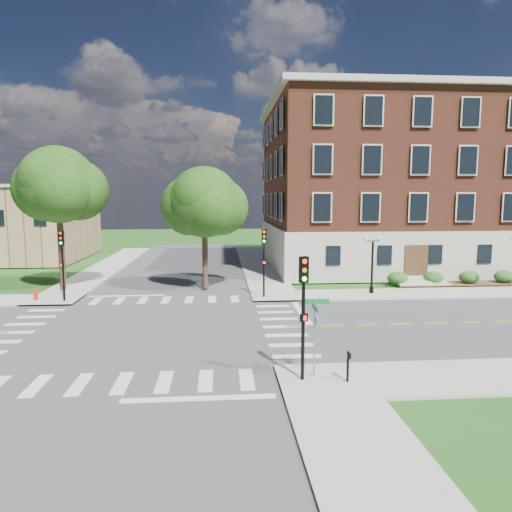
{
  "coord_description": "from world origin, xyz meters",
  "views": [
    {
      "loc": [
        3.83,
        -24.31,
        7.09
      ],
      "look_at": [
        6.2,
        6.01,
        3.2
      ],
      "focal_mm": 32.0,
      "sensor_mm": 36.0,
      "label": 1
    }
  ],
  "objects": [
    {
      "name": "street_sign_pole",
      "position": [
        7.45,
        -7.34,
        2.31
      ],
      "size": [
        1.1,
        1.1,
        3.1
      ],
      "color": "gray",
      "rests_on": "ground"
    },
    {
      "name": "ground",
      "position": [
        0.0,
        0.0,
        0.0
      ],
      "size": [
        160.0,
        160.0,
        0.0
      ],
      "primitive_type": "plane",
      "color": "#1D4D15",
      "rests_on": "ground"
    },
    {
      "name": "road_ns",
      "position": [
        0.0,
        0.0,
        0.01
      ],
      "size": [
        12.0,
        90.0,
        0.01
      ],
      "primitive_type": "cube",
      "color": "#3D3D3F",
      "rests_on": "ground"
    },
    {
      "name": "crosswalk_east",
      "position": [
        7.2,
        0.0,
        0.0
      ],
      "size": [
        2.2,
        10.2,
        0.02
      ],
      "primitive_type": null,
      "color": "silver",
      "rests_on": "ground"
    },
    {
      "name": "tree_c",
      "position": [
        -8.2,
        11.04,
        8.03
      ],
      "size": [
        5.73,
        5.73,
        10.8
      ],
      "color": "#302218",
      "rests_on": "ground"
    },
    {
      "name": "push_button_post",
      "position": [
        8.61,
        -7.99,
        0.8
      ],
      "size": [
        0.14,
        0.21,
        1.2
      ],
      "color": "black",
      "rests_on": "ground"
    },
    {
      "name": "stop_bar_east",
      "position": [
        8.8,
        3.0,
        0.0
      ],
      "size": [
        0.4,
        5.5,
        0.0
      ],
      "primitive_type": "cube",
      "color": "silver",
      "rests_on": "ground"
    },
    {
      "name": "traffic_signal_nw",
      "position": [
        -6.82,
        7.05,
        3.19
      ],
      "size": [
        0.38,
        0.46,
        4.8
      ],
      "color": "black",
      "rests_on": "ground"
    },
    {
      "name": "twin_lamp_west",
      "position": [
        14.89,
        7.9,
        2.52
      ],
      "size": [
        1.36,
        0.36,
        4.23
      ],
      "color": "black",
      "rests_on": "ground"
    },
    {
      "name": "traffic_signal_ne",
      "position": [
        6.85,
        7.19,
        3.19
      ],
      "size": [
        0.34,
        0.39,
        4.8
      ],
      "color": "black",
      "rests_on": "ground"
    },
    {
      "name": "main_building",
      "position": [
        24.0,
        21.99,
        8.34
      ],
      "size": [
        30.6,
        22.4,
        16.5
      ],
      "color": "#AAA696",
      "rests_on": "ground"
    },
    {
      "name": "sidewalk_ne",
      "position": [
        15.38,
        15.38,
        0.06
      ],
      "size": [
        34.0,
        34.0,
        0.12
      ],
      "color": "#9E9B93",
      "rests_on": "ground"
    },
    {
      "name": "tree_d",
      "position": [
        2.64,
        10.51,
        6.75
      ],
      "size": [
        5.38,
        5.38,
        9.34
      ],
      "color": "#302218",
      "rests_on": "ground"
    },
    {
      "name": "road_ew",
      "position": [
        0.0,
        0.0,
        0.01
      ],
      "size": [
        90.0,
        12.0,
        0.01
      ],
      "primitive_type": "cube",
      "color": "#3D3D3F",
      "rests_on": "ground"
    },
    {
      "name": "traffic_signal_se",
      "position": [
        6.93,
        -7.64,
        3.19
      ],
      "size": [
        0.38,
        0.46,
        4.8
      ],
      "color": "black",
      "rests_on": "ground"
    },
    {
      "name": "shrub_row",
      "position": [
        27.0,
        10.8,
        0.0
      ],
      "size": [
        18.0,
        2.0,
        1.3
      ],
      "primitive_type": null,
      "color": "#224617",
      "rests_on": "ground"
    },
    {
      "name": "fire_hydrant",
      "position": [
        -8.9,
        7.56,
        0.46
      ],
      "size": [
        0.35,
        0.35,
        0.75
      ],
      "color": "red",
      "rests_on": "ground"
    }
  ]
}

